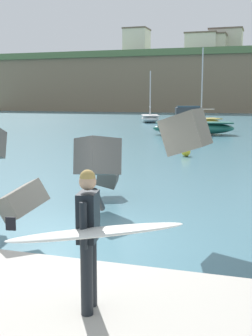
{
  "coord_description": "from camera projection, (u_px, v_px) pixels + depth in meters",
  "views": [
    {
      "loc": [
        3.47,
        -8.2,
        2.87
      ],
      "look_at": [
        0.74,
        0.5,
        1.4
      ],
      "focal_mm": 47.35,
      "sensor_mm": 36.0,
      "label": 1
    }
  ],
  "objects": [
    {
      "name": "ground_plane",
      "position": [
        85.0,
        236.0,
        9.21
      ],
      "size": [
        400.0,
        400.0,
        0.0
      ],
      "primitive_type": "plane",
      "color": "#42707F"
    },
    {
      "name": "breakwater_jetty",
      "position": [
        105.0,
        174.0,
        9.78
      ],
      "size": [
        29.97,
        6.3,
        2.75
      ],
      "color": "#4C4944",
      "rests_on": "ground"
    },
    {
      "name": "surfer_with_board",
      "position": [
        89.0,
        232.0,
        5.26
      ],
      "size": [
        2.12,
        1.3,
        1.78
      ],
      "color": "black",
      "rests_on": "walkway_path"
    },
    {
      "name": "boat_near_right",
      "position": [
        193.0,
        126.0,
        33.82
      ],
      "size": [
        6.51,
        3.66,
        2.19
      ],
      "color": "#1E6656",
      "rests_on": "ground"
    },
    {
      "name": "boat_mid_right",
      "position": [
        150.0,
        118.0,
        50.18
      ],
      "size": [
        3.13,
        4.46,
        5.74
      ],
      "color": "white",
      "rests_on": "ground"
    },
    {
      "name": "boat_far_left",
      "position": [
        198.0,
        121.0,
        43.83
      ],
      "size": [
        5.1,
        4.52,
        7.57
      ],
      "color": "#EAC64C",
      "rests_on": "ground"
    },
    {
      "name": "mooring_buoy_inner",
      "position": [
        217.0,
        126.0,
        40.16
      ],
      "size": [
        0.44,
        0.44,
        0.44
      ],
      "color": "yellow",
      "rests_on": "ground"
    },
    {
      "name": "mooring_buoy_middle",
      "position": [
        186.0,
        152.0,
        21.56
      ],
      "size": [
        0.44,
        0.44,
        0.44
      ],
      "color": "yellow",
      "rests_on": "ground"
    },
    {
      "name": "headland_bluff",
      "position": [
        199.0,
        84.0,
        100.06
      ],
      "size": [
        80.45,
        43.19,
        11.51
      ],
      "color": "#847056",
      "rests_on": "ground"
    },
    {
      "name": "station_building_west",
      "position": [
        210.0,
        46.0,
        94.62
      ],
      "size": [
        7.22,
        8.37,
        4.35
      ],
      "color": "beige",
      "rests_on": "headland_bluff"
    },
    {
      "name": "station_building_central",
      "position": [
        226.0,
        43.0,
        96.31
      ],
      "size": [
        7.28,
        5.83,
        5.88
      ],
      "color": "beige",
      "rests_on": "headland_bluff"
    },
    {
      "name": "station_building_east",
      "position": [
        137.0,
        43.0,
        98.8
      ],
      "size": [
        5.37,
        5.47,
        6.37
      ],
      "color": "silver",
      "rests_on": "headland_bluff"
    },
    {
      "name": "station_building_annex",
      "position": [
        201.0,
        44.0,
        93.18
      ],
      "size": [
        6.72,
        5.51,
        4.58
      ],
      "color": "silver",
      "rests_on": "headland_bluff"
    }
  ]
}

